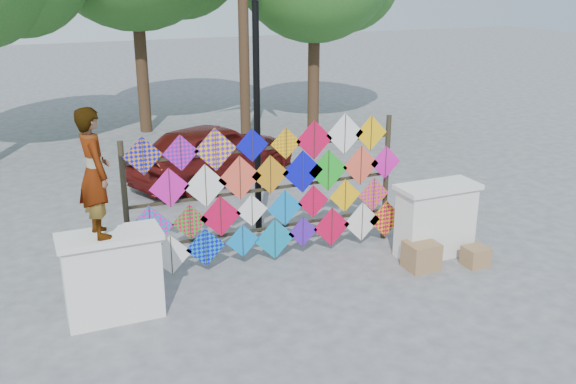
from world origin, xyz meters
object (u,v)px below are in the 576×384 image
Objects in this scene: kite_rack at (274,192)px; sedan at (213,152)px; vendor_woman at (94,173)px; lamppost at (257,90)px.

sedan is (0.34, 4.60, -0.51)m from kite_rack.
kite_rack is at bearing -80.96° from vendor_woman.
lamppost reaches higher than kite_rack.
vendor_woman is 3.84m from lamppost.
vendor_woman reaches higher than kite_rack.
lamppost is (3.10, 2.20, 0.53)m from vendor_woman.
sedan is (3.25, 5.53, -1.45)m from vendor_woman.
vendor_woman is at bearing -162.33° from kite_rack.
kite_rack is 1.10× the size of lamppost.
vendor_woman is 6.57m from sedan.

